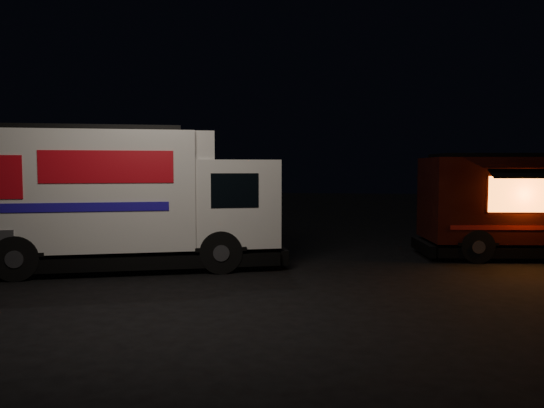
{
  "coord_description": "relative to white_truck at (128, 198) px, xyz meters",
  "views": [
    {
      "loc": [
        2.11,
        -12.13,
        2.57
      ],
      "look_at": [
        0.01,
        2.0,
        1.58
      ],
      "focal_mm": 35.0,
      "sensor_mm": 36.0,
      "label": 1
    }
  ],
  "objects": [
    {
      "name": "ground",
      "position": [
        3.5,
        -0.66,
        -1.78
      ],
      "size": [
        80.0,
        80.0,
        0.0
      ],
      "primitive_type": "plane",
      "color": "black",
      "rests_on": "ground"
    },
    {
      "name": "red_truck",
      "position": [
        10.75,
        3.23,
        -0.31
      ],
      "size": [
        6.58,
        3.09,
        2.95
      ],
      "primitive_type": null,
      "rotation": [
        0.0,
        0.0,
        0.12
      ],
      "color": "#38110A",
      "rests_on": "ground"
    },
    {
      "name": "white_truck",
      "position": [
        0.0,
        0.0,
        0.0
      ],
      "size": [
        8.31,
        5.1,
        3.57
      ],
      "primitive_type": null,
      "rotation": [
        0.0,
        0.0,
        0.33
      ],
      "color": "silver",
      "rests_on": "ground"
    }
  ]
}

